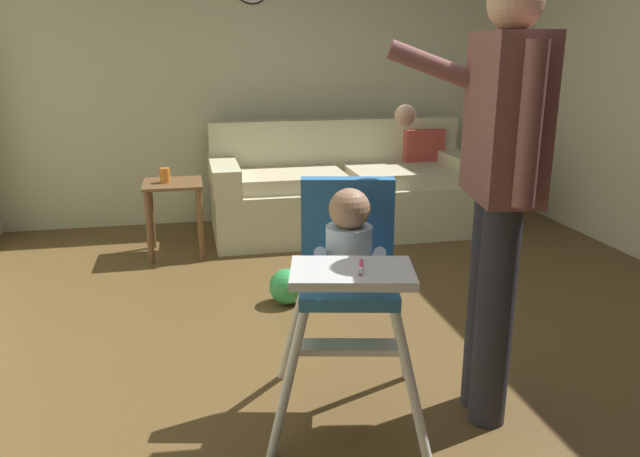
% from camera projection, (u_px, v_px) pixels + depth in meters
% --- Properties ---
extents(ground, '(6.09, 7.11, 0.10)m').
position_uv_depth(ground, '(376.00, 383.00, 2.79)').
color(ground, brown).
extents(wall_far, '(5.29, 0.06, 2.56)m').
position_uv_depth(wall_far, '(279.00, 65.00, 5.03)').
color(wall_far, beige).
rests_on(wall_far, ground).
extents(couch, '(2.06, 0.86, 0.86)m').
position_uv_depth(couch, '(343.00, 190.00, 4.89)').
color(couch, beige).
rests_on(couch, ground).
extents(high_chair, '(0.72, 0.81, 0.94)m').
position_uv_depth(high_chair, '(348.00, 261.00, 2.30)').
color(high_chair, silver).
rests_on(high_chair, ground).
extents(adult_standing, '(0.51, 0.56, 1.65)m').
position_uv_depth(adult_standing, '(499.00, 184.00, 2.23)').
color(adult_standing, '#2A2A34').
rests_on(adult_standing, ground).
extents(toy_ball, '(0.21, 0.21, 0.21)m').
position_uv_depth(toy_ball, '(287.00, 286.00, 3.52)').
color(toy_ball, green).
rests_on(toy_ball, ground).
extents(side_table, '(0.40, 0.40, 0.52)m').
position_uv_depth(side_table, '(174.00, 202.00, 4.30)').
color(side_table, brown).
rests_on(side_table, ground).
extents(sippy_cup, '(0.07, 0.07, 0.10)m').
position_uv_depth(sippy_cup, '(165.00, 175.00, 4.23)').
color(sippy_cup, orange).
rests_on(sippy_cup, side_table).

